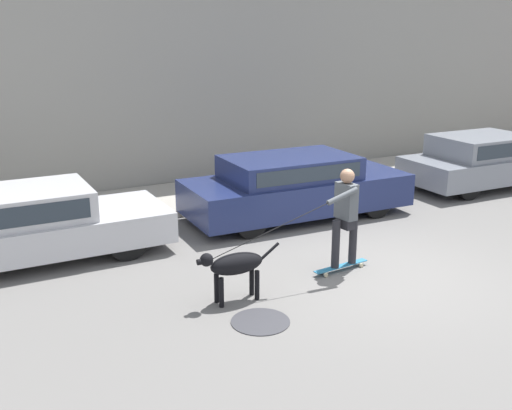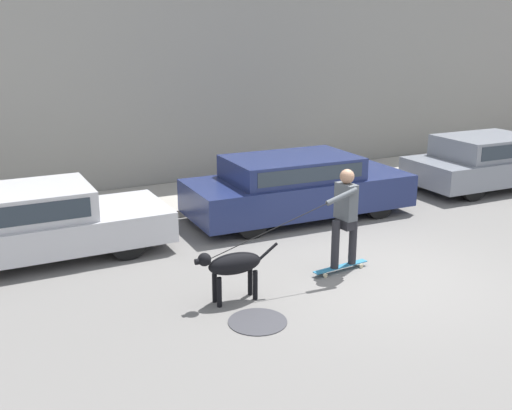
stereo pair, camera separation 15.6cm
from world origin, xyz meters
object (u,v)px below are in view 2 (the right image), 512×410
Objects in this scene: parked_car_1 at (297,187)px; skateboarder at (345,213)px; parked_car_0 at (27,225)px; dog at (233,265)px; parked_car_2 at (488,162)px.

skateboarder is at bearing -104.39° from parked_car_1.
skateboarder reaches higher than parked_car_1.
parked_car_0 is 0.98× the size of parked_car_1.
parked_car_1 is at bearing -0.11° from parked_car_0.
skateboarder is at bearing -172.88° from dog.
parked_car_0 is 1.11× the size of parked_car_2.
dog is at bearing -158.40° from parked_car_2.
parked_car_2 reaches higher than dog.
parked_car_1 is (5.16, 0.00, 0.04)m from parked_car_0.
dog is 0.43× the size of skateboarder.
parked_car_1 is at bearing -178.64° from parked_car_2.
skateboarder reaches higher than dog.
skateboarder reaches higher than parked_car_2.
parked_car_2 is at bearing -0.13° from parked_car_0.
parked_car_1 is 1.59× the size of skateboarder.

